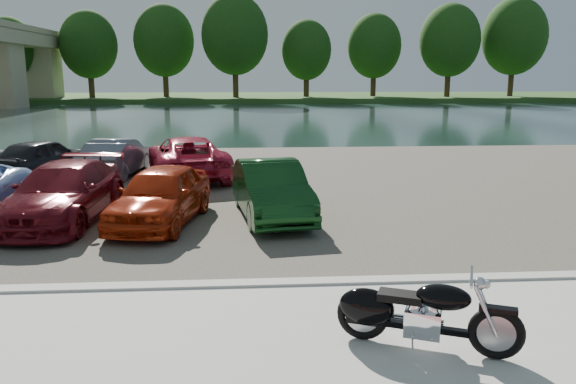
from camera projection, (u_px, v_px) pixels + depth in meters
name	position (u px, v px, depth m)	size (l,w,h in m)	color
ground	(355.00, 343.00, 7.51)	(200.00, 200.00, 0.00)	#595447
promenade	(371.00, 380.00, 6.52)	(60.00, 6.00, 0.10)	#BCB9B1
kerb	(333.00, 284.00, 9.45)	(60.00, 0.30, 0.14)	#BCB9B1
parking_lot	(292.00, 184.00, 18.24)	(60.00, 18.00, 0.04)	#48443A
river	(266.00, 117.00, 46.55)	(120.00, 40.00, 0.00)	#192D2B
far_bank	(259.00, 97.00, 77.72)	(120.00, 24.00, 0.60)	#244217
far_trees	(294.00, 41.00, 70.46)	(70.25, 10.68, 12.52)	#3A2615
motorcycle	(410.00, 312.00, 7.14)	(2.22, 1.13, 1.05)	black
car_3	(63.00, 193.00, 13.43)	(1.94, 4.78, 1.39)	#5A0C15
car_4	(161.00, 195.00, 13.22)	(1.64, 4.07, 1.39)	#A7260B
car_5	(271.00, 190.00, 13.81)	(1.47, 4.21, 1.39)	#103B15
car_8	(42.00, 158.00, 19.20)	(1.60, 3.97, 1.35)	black
car_9	(117.00, 157.00, 19.50)	(1.38, 3.96, 1.31)	slate
car_10	(188.00, 157.00, 19.03)	(2.38, 5.15, 1.43)	#AB1C36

